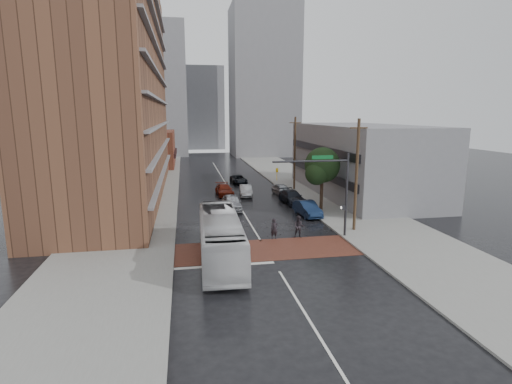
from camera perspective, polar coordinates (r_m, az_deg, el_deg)
name	(u,v)px	position (r m, az deg, el deg)	size (l,w,h in m)	color
ground	(267,252)	(30.92, 1.63, -8.52)	(160.00, 160.00, 0.00)	black
crosswalk	(266,249)	(31.38, 1.44, -8.20)	(14.00, 5.00, 0.02)	brown
sidewalk_west	(144,193)	(54.76, -15.76, -0.16)	(9.00, 90.00, 0.15)	gray
sidewalk_east	(311,188)	(57.22, 7.80, 0.63)	(9.00, 90.00, 0.15)	gray
apartment_block	(115,84)	(53.22, -19.44, 14.40)	(10.00, 44.00, 28.00)	brown
storefront_west	(154,149)	(83.00, -14.37, 6.01)	(8.00, 16.00, 7.00)	brown
building_east	(360,160)	(53.78, 14.66, 4.47)	(11.00, 26.00, 9.00)	gray
distant_tower_west	(150,91)	(106.94, -14.90, 13.77)	(18.00, 16.00, 32.00)	gray
distant_tower_east	(264,83)	(102.75, 1.11, 15.37)	(16.00, 14.00, 36.00)	gray
distant_tower_center	(203,108)	(123.65, -7.56, 11.77)	(12.00, 10.00, 24.00)	gray
street_tree	(322,167)	(43.42, 9.46, 3.48)	(4.20, 4.10, 6.90)	#332319
signal_mast	(330,183)	(33.66, 10.59, 1.25)	(6.50, 0.30, 7.20)	#2D2D33
utility_pole_near	(356,175)	(36.09, 14.16, 2.41)	(1.60, 0.26, 10.00)	#473321
utility_pole_far	(295,153)	(54.79, 5.56, 5.57)	(1.60, 0.26, 10.00)	#473321
transit_bus	(221,237)	(28.94, -5.09, -6.46)	(2.81, 12.00, 3.34)	silver
pedestrian_a	(274,229)	(33.68, 2.63, -5.28)	(0.65, 0.43, 1.78)	black
pedestrian_b	(299,227)	(34.19, 6.15, -4.96)	(0.93, 0.73, 1.92)	#272227
car_travel_a	(232,203)	(43.81, -3.47, -1.51)	(1.95, 4.86, 1.65)	#A8A9B0
car_travel_b	(246,191)	(51.12, -1.48, 0.20)	(1.50, 4.32, 1.42)	#9C9FA4
car_travel_c	(224,190)	(51.79, -4.55, 0.30)	(1.96, 4.82, 1.40)	maroon
suv_travel	(239,179)	(60.46, -2.50, 1.82)	(2.09, 4.53, 1.26)	black
car_parked_near	(307,209)	(41.54, 7.34, -2.36)	(1.63, 4.67, 1.54)	#132444
car_parked_mid	(292,197)	(47.16, 5.16, -0.73)	(2.09, 5.14, 1.49)	black
car_parked_far	(282,190)	(51.86, 3.72, 0.35)	(1.70, 4.22, 1.44)	#9A9EA2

